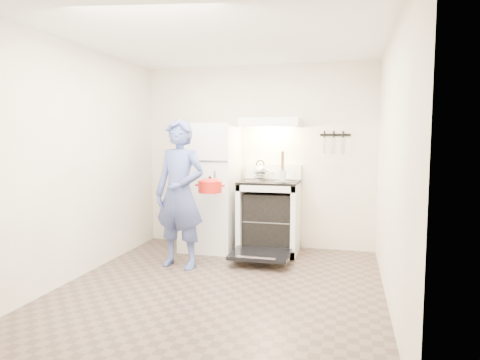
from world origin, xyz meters
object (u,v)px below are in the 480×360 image
at_px(refrigerator, 210,187).
at_px(person, 180,194).
at_px(dutch_oven, 210,187).
at_px(stove_body, 269,218).
at_px(tea_kettle, 260,170).

height_order(refrigerator, person, person).
bearing_deg(dutch_oven, refrigerator, 107.93).
xyz_separation_m(stove_body, dutch_oven, (-0.59, -0.69, 0.47)).
relative_size(refrigerator, dutch_oven, 4.83).
bearing_deg(stove_body, dutch_oven, -130.59).
height_order(stove_body, tea_kettle, tea_kettle).
xyz_separation_m(refrigerator, person, (-0.09, -0.87, 0.01)).
height_order(refrigerator, dutch_oven, refrigerator).
bearing_deg(refrigerator, stove_body, 1.77).
bearing_deg(stove_body, refrigerator, -178.23).
distance_m(refrigerator, tea_kettle, 0.71).
xyz_separation_m(refrigerator, tea_kettle, (0.65, 0.17, 0.23)).
distance_m(refrigerator, dutch_oven, 0.71).
distance_m(tea_kettle, dutch_oven, 0.96).
height_order(refrigerator, tea_kettle, refrigerator).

